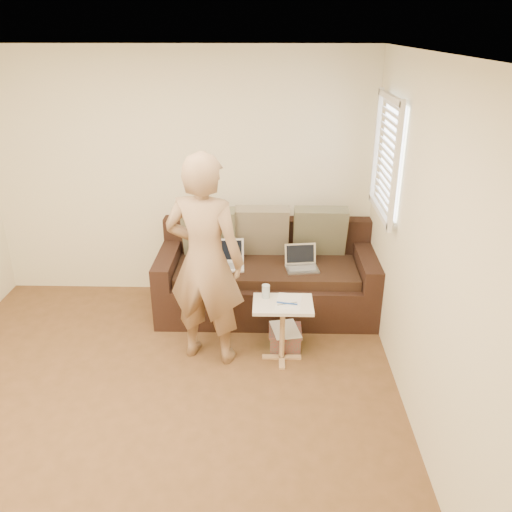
{
  "coord_description": "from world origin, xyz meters",
  "views": [
    {
      "loc": [
        0.91,
        -3.06,
        2.76
      ],
      "look_at": [
        0.8,
        1.4,
        0.78
      ],
      "focal_mm": 36.65,
      "sensor_mm": 36.0,
      "label": 1
    }
  ],
  "objects_px": {
    "laptop_white": "(226,267)",
    "striped_box": "(285,338)",
    "sofa": "(267,273)",
    "laptop_silver": "(302,270)",
    "person": "(205,261)",
    "drinking_glass": "(266,291)",
    "side_table": "(282,331)"
  },
  "relations": [
    {
      "from": "person",
      "to": "drinking_glass",
      "type": "xyz_separation_m",
      "value": [
        0.51,
        0.06,
        -0.31
      ]
    },
    {
      "from": "laptop_silver",
      "to": "striped_box",
      "type": "height_order",
      "value": "laptop_silver"
    },
    {
      "from": "person",
      "to": "side_table",
      "type": "height_order",
      "value": "person"
    },
    {
      "from": "sofa",
      "to": "striped_box",
      "type": "bearing_deg",
      "value": -75.7
    },
    {
      "from": "sofa",
      "to": "striped_box",
      "type": "relative_size",
      "value": 7.29
    },
    {
      "from": "striped_box",
      "to": "drinking_glass",
      "type": "bearing_deg",
      "value": -152.95
    },
    {
      "from": "sofa",
      "to": "side_table",
      "type": "height_order",
      "value": "sofa"
    },
    {
      "from": "sofa",
      "to": "laptop_white",
      "type": "distance_m",
      "value": 0.42
    },
    {
      "from": "person",
      "to": "drinking_glass",
      "type": "distance_m",
      "value": 0.6
    },
    {
      "from": "laptop_silver",
      "to": "side_table",
      "type": "distance_m",
      "value": 0.83
    },
    {
      "from": "person",
      "to": "striped_box",
      "type": "height_order",
      "value": "person"
    },
    {
      "from": "sofa",
      "to": "laptop_silver",
      "type": "relative_size",
      "value": 6.93
    },
    {
      "from": "laptop_white",
      "to": "striped_box",
      "type": "bearing_deg",
      "value": -50.03
    },
    {
      "from": "person",
      "to": "side_table",
      "type": "relative_size",
      "value": 3.31
    },
    {
      "from": "laptop_silver",
      "to": "laptop_white",
      "type": "bearing_deg",
      "value": 169.51
    },
    {
      "from": "laptop_silver",
      "to": "striped_box",
      "type": "distance_m",
      "value": 0.74
    },
    {
      "from": "side_table",
      "to": "striped_box",
      "type": "relative_size",
      "value": 1.89
    },
    {
      "from": "sofa",
      "to": "laptop_white",
      "type": "height_order",
      "value": "sofa"
    },
    {
      "from": "sofa",
      "to": "person",
      "type": "relative_size",
      "value": 1.17
    },
    {
      "from": "sofa",
      "to": "drinking_glass",
      "type": "relative_size",
      "value": 18.33
    },
    {
      "from": "drinking_glass",
      "to": "side_table",
      "type": "bearing_deg",
      "value": -32.38
    },
    {
      "from": "drinking_glass",
      "to": "sofa",
      "type": "bearing_deg",
      "value": 89.72
    },
    {
      "from": "sofa",
      "to": "drinking_glass",
      "type": "distance_m",
      "value": 0.82
    },
    {
      "from": "laptop_silver",
      "to": "drinking_glass",
      "type": "relative_size",
      "value": 2.65
    },
    {
      "from": "person",
      "to": "striped_box",
      "type": "bearing_deg",
      "value": -153.14
    },
    {
      "from": "laptop_white",
      "to": "striped_box",
      "type": "distance_m",
      "value": 0.95
    },
    {
      "from": "person",
      "to": "drinking_glass",
      "type": "relative_size",
      "value": 15.69
    },
    {
      "from": "person",
      "to": "striped_box",
      "type": "xyz_separation_m",
      "value": [
        0.7,
        0.15,
        -0.85
      ]
    },
    {
      "from": "sofa",
      "to": "side_table",
      "type": "bearing_deg",
      "value": -80.75
    },
    {
      "from": "sofa",
      "to": "striped_box",
      "type": "distance_m",
      "value": 0.8
    },
    {
      "from": "sofa",
      "to": "person",
      "type": "xyz_separation_m",
      "value": [
        -0.52,
        -0.85,
        0.52
      ]
    },
    {
      "from": "sofa",
      "to": "drinking_glass",
      "type": "xyz_separation_m",
      "value": [
        -0.0,
        -0.79,
        0.2
      ]
    }
  ]
}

